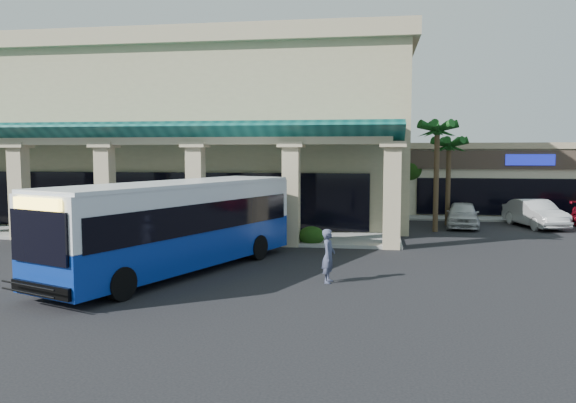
% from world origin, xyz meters
% --- Properties ---
extents(ground, '(110.00, 110.00, 0.00)m').
position_xyz_m(ground, '(0.00, 0.00, 0.00)').
color(ground, black).
extents(main_building, '(30.80, 14.80, 11.35)m').
position_xyz_m(main_building, '(-8.00, 16.00, 5.67)').
color(main_building, tan).
rests_on(main_building, ground).
extents(arcade, '(30.00, 6.20, 5.70)m').
position_xyz_m(arcade, '(-8.00, 6.80, 2.85)').
color(arcade, '#0C4C48').
rests_on(arcade, ground).
extents(strip_mall, '(22.50, 12.50, 4.90)m').
position_xyz_m(strip_mall, '(18.00, 24.00, 2.45)').
color(strip_mall, beige).
rests_on(strip_mall, ground).
extents(palm_0, '(2.40, 2.40, 6.60)m').
position_xyz_m(palm_0, '(8.50, 11.00, 3.30)').
color(palm_0, '#114013').
rests_on(palm_0, ground).
extents(palm_1, '(2.40, 2.40, 5.80)m').
position_xyz_m(palm_1, '(9.50, 14.00, 2.90)').
color(palm_1, '#114013').
rests_on(palm_1, ground).
extents(broadleaf_tree, '(2.60, 2.60, 4.81)m').
position_xyz_m(broadleaf_tree, '(7.50, 19.00, 2.41)').
color(broadleaf_tree, black).
rests_on(broadleaf_tree, ground).
extents(transit_bus, '(6.73, 11.74, 3.23)m').
position_xyz_m(transit_bus, '(-1.67, -1.00, 1.61)').
color(transit_bus, navy).
rests_on(transit_bus, ground).
extents(pedestrian, '(0.49, 0.68, 1.77)m').
position_xyz_m(pedestrian, '(3.78, -1.76, 0.89)').
color(pedestrian, '#414761').
rests_on(pedestrian, ground).
extents(car_silver, '(2.30, 4.53, 1.48)m').
position_xyz_m(car_silver, '(10.22, 13.01, 0.74)').
color(car_silver, silver).
rests_on(car_silver, ground).
extents(car_white, '(2.79, 5.06, 1.58)m').
position_xyz_m(car_white, '(14.32, 13.69, 0.79)').
color(car_white, silver).
rests_on(car_white, ground).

